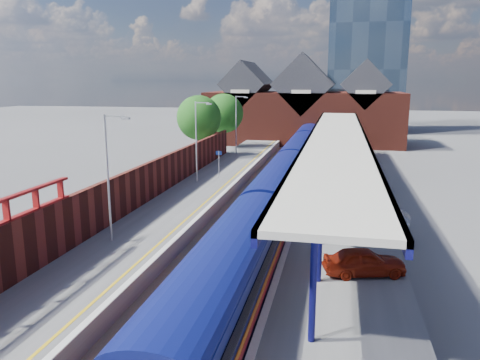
% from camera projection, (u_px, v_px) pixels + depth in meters
% --- Properties ---
extents(ground, '(240.00, 240.00, 0.00)m').
position_uv_depth(ground, '(281.00, 178.00, 47.84)').
color(ground, '#5B5B5E').
rests_on(ground, ground).
extents(ballast_bed, '(6.00, 76.00, 0.06)m').
position_uv_depth(ballast_bed, '(266.00, 202.00, 38.26)').
color(ballast_bed, '#473D33').
rests_on(ballast_bed, ground).
extents(rails, '(4.51, 76.00, 0.14)m').
position_uv_depth(rails, '(266.00, 201.00, 38.24)').
color(rails, slate).
rests_on(rails, ground).
extents(left_platform, '(5.00, 76.00, 1.00)m').
position_uv_depth(left_platform, '(201.00, 193.00, 39.29)').
color(left_platform, '#565659').
rests_on(left_platform, ground).
extents(right_platform, '(6.00, 76.00, 1.00)m').
position_uv_depth(right_platform, '(341.00, 200.00, 36.94)').
color(right_platform, '#565659').
rests_on(right_platform, ground).
extents(coping_left, '(0.30, 76.00, 0.05)m').
position_uv_depth(coping_left, '(229.00, 188.00, 38.70)').
color(coping_left, silver).
rests_on(coping_left, left_platform).
extents(coping_right, '(0.30, 76.00, 0.05)m').
position_uv_depth(coping_right, '(305.00, 192.00, 37.41)').
color(coping_right, silver).
rests_on(coping_right, right_platform).
extents(yellow_line, '(0.14, 76.00, 0.01)m').
position_uv_depth(yellow_line, '(222.00, 188.00, 38.83)').
color(yellow_line, yellow).
rests_on(yellow_line, left_platform).
extents(train, '(2.87, 65.90, 3.45)m').
position_uv_depth(train, '(291.00, 166.00, 42.31)').
color(train, '#0C1358').
rests_on(train, ground).
extents(canopy, '(4.50, 52.00, 4.48)m').
position_uv_depth(canopy, '(337.00, 137.00, 37.93)').
color(canopy, '#0D0E51').
rests_on(canopy, right_platform).
extents(lamp_post_b, '(1.48, 0.18, 7.00)m').
position_uv_depth(lamp_post_b, '(110.00, 170.00, 25.14)').
color(lamp_post_b, '#A5A8AA').
rests_on(lamp_post_b, left_platform).
extents(lamp_post_c, '(1.48, 0.18, 7.00)m').
position_uv_depth(lamp_post_c, '(198.00, 137.00, 40.44)').
color(lamp_post_c, '#A5A8AA').
rests_on(lamp_post_c, left_platform).
extents(lamp_post_d, '(1.48, 0.18, 7.00)m').
position_uv_depth(lamp_post_d, '(237.00, 121.00, 55.75)').
color(lamp_post_d, '#A5A8AA').
rests_on(lamp_post_d, left_platform).
extents(platform_sign, '(0.55, 0.08, 2.50)m').
position_uv_depth(platform_sign, '(219.00, 160.00, 42.56)').
color(platform_sign, '#A5A8AA').
rests_on(platform_sign, left_platform).
extents(brick_wall, '(0.35, 50.00, 3.86)m').
position_uv_depth(brick_wall, '(140.00, 185.00, 33.23)').
color(brick_wall, '#582017').
rests_on(brick_wall, left_platform).
extents(station_building, '(30.00, 12.12, 13.78)m').
position_uv_depth(station_building, '(304.00, 109.00, 73.49)').
color(station_building, '#582017').
rests_on(station_building, ground).
extents(glass_tower, '(14.20, 14.20, 40.30)m').
position_uv_depth(glass_tower, '(367.00, 25.00, 89.44)').
color(glass_tower, '#465F78').
rests_on(glass_tower, ground).
extents(tree_near, '(5.20, 5.20, 8.10)m').
position_uv_depth(tree_near, '(200.00, 119.00, 54.49)').
color(tree_near, '#382314').
rests_on(tree_near, ground).
extents(tree_far, '(5.20, 5.20, 8.10)m').
position_uv_depth(tree_far, '(225.00, 114.00, 61.94)').
color(tree_far, '#382314').
rests_on(tree_far, ground).
extents(parked_car_red, '(3.96, 2.41, 1.26)m').
position_uv_depth(parked_car_red, '(364.00, 261.00, 21.34)').
color(parked_car_red, maroon).
rests_on(parked_car_red, right_platform).
extents(parked_car_silver, '(4.61, 2.40, 1.45)m').
position_uv_depth(parked_car_silver, '(373.00, 213.00, 28.80)').
color(parked_car_silver, '#A1A0A5').
rests_on(parked_car_silver, right_platform).
extents(parked_car_dark, '(4.47, 3.07, 1.20)m').
position_uv_depth(parked_car_dark, '(367.00, 208.00, 30.49)').
color(parked_car_dark, black).
rests_on(parked_car_dark, right_platform).
extents(parked_car_blue, '(4.89, 3.71, 1.24)m').
position_uv_depth(parked_car_blue, '(355.00, 171.00, 43.07)').
color(parked_car_blue, navy).
rests_on(parked_car_blue, right_platform).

